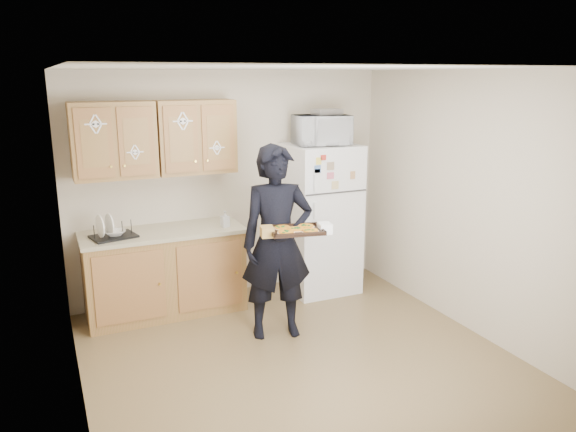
{
  "coord_description": "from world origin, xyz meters",
  "views": [
    {
      "loc": [
        -1.93,
        -4.09,
        2.45
      ],
      "look_at": [
        0.1,
        0.45,
        1.19
      ],
      "focal_mm": 35.0,
      "sensor_mm": 36.0,
      "label": 1
    }
  ],
  "objects_px": {
    "baking_tray": "(296,231)",
    "dish_rack": "(113,229)",
    "refrigerator": "(321,218)",
    "person": "(277,243)",
    "microwave": "(322,130)"
  },
  "relations": [
    {
      "from": "refrigerator",
      "to": "dish_rack",
      "type": "distance_m",
      "value": 2.29
    },
    {
      "from": "refrigerator",
      "to": "baking_tray",
      "type": "height_order",
      "value": "refrigerator"
    },
    {
      "from": "microwave",
      "to": "baking_tray",
      "type": "bearing_deg",
      "value": -120.25
    },
    {
      "from": "refrigerator",
      "to": "microwave",
      "type": "xyz_separation_m",
      "value": [
        -0.03,
        -0.05,
        1.01
      ]
    },
    {
      "from": "refrigerator",
      "to": "baking_tray",
      "type": "distance_m",
      "value": 1.49
    },
    {
      "from": "person",
      "to": "baking_tray",
      "type": "xyz_separation_m",
      "value": [
        0.06,
        -0.29,
        0.18
      ]
    },
    {
      "from": "dish_rack",
      "to": "microwave",
      "type": "bearing_deg",
      "value": -1.2
    },
    {
      "from": "person",
      "to": "microwave",
      "type": "xyz_separation_m",
      "value": [
        0.89,
        0.84,
        0.94
      ]
    },
    {
      "from": "microwave",
      "to": "person",
      "type": "bearing_deg",
      "value": -130.7
    },
    {
      "from": "person",
      "to": "baking_tray",
      "type": "bearing_deg",
      "value": -66.67
    },
    {
      "from": "refrigerator",
      "to": "baking_tray",
      "type": "relative_size",
      "value": 3.65
    },
    {
      "from": "baking_tray",
      "to": "dish_rack",
      "type": "distance_m",
      "value": 1.86
    },
    {
      "from": "baking_tray",
      "to": "refrigerator",
      "type": "bearing_deg",
      "value": 65.63
    },
    {
      "from": "baking_tray",
      "to": "dish_rack",
      "type": "bearing_deg",
      "value": 151.98
    },
    {
      "from": "refrigerator",
      "to": "dish_rack",
      "type": "xyz_separation_m",
      "value": [
        -2.29,
        -0.0,
        0.13
      ]
    }
  ]
}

